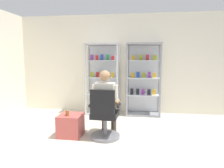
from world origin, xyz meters
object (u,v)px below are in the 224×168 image
object	(u,v)px
tea_glass	(67,113)
seated_shopkeeper	(106,100)
display_cabinet_left	(103,78)
display_cabinet_right	(143,79)
storage_crate	(71,125)
office_chair	(104,119)

from	to	relation	value
tea_glass	seated_shopkeeper	bearing A→B (deg)	14.51
display_cabinet_left	display_cabinet_right	size ratio (longest dim) A/B	1.00
display_cabinet_right	tea_glass	xyz separation A→B (m)	(-1.45, -1.83, -0.49)
storage_crate	tea_glass	world-z (taller)	tea_glass
display_cabinet_left	office_chair	world-z (taller)	display_cabinet_left
display_cabinet_right	storage_crate	xyz separation A→B (m)	(-1.41, -1.74, -0.75)
office_chair	seated_shopkeeper	xyz separation A→B (m)	(0.01, 0.16, 0.32)
storage_crate	display_cabinet_left	bearing A→B (deg)	79.81
display_cabinet_right	tea_glass	bearing A→B (deg)	-128.31
seated_shopkeeper	storage_crate	size ratio (longest dim) A/B	2.85
tea_glass	office_chair	bearing A→B (deg)	1.83
display_cabinet_right	tea_glass	distance (m)	2.38
display_cabinet_right	office_chair	distance (m)	2.03
display_cabinet_left	tea_glass	world-z (taller)	display_cabinet_left
display_cabinet_left	tea_glass	bearing A→B (deg)	-100.68
display_cabinet_right	office_chair	xyz separation A→B (m)	(-0.73, -1.81, -0.57)
display_cabinet_left	seated_shopkeeper	distance (m)	1.71
tea_glass	display_cabinet_left	bearing A→B (deg)	79.32
display_cabinet_left	seated_shopkeeper	bearing A→B (deg)	-77.21
display_cabinet_right	seated_shopkeeper	world-z (taller)	display_cabinet_right
display_cabinet_right	office_chair	bearing A→B (deg)	-112.06
display_cabinet_right	storage_crate	size ratio (longest dim) A/B	4.20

